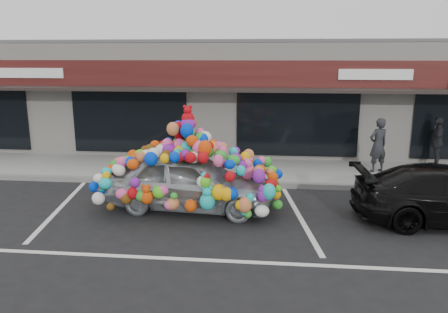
# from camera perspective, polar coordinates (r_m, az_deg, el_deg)

# --- Properties ---
(ground) EXTENTS (90.00, 90.00, 0.00)m
(ground) POSITION_cam_1_polar(r_m,az_deg,el_deg) (10.70, -5.38, -7.64)
(ground) COLOR black
(ground) RESTS_ON ground
(shop_building) EXTENTS (24.00, 7.20, 4.31)m
(shop_building) POSITION_cam_1_polar(r_m,az_deg,el_deg) (18.42, -0.41, 8.09)
(shop_building) COLOR silver
(shop_building) RESTS_ON ground
(sidewalk) EXTENTS (26.00, 3.00, 0.15)m
(sidewalk) POSITION_cam_1_polar(r_m,az_deg,el_deg) (14.43, -2.33, -1.76)
(sidewalk) COLOR gray
(sidewalk) RESTS_ON ground
(kerb) EXTENTS (26.00, 0.18, 0.16)m
(kerb) POSITION_cam_1_polar(r_m,az_deg,el_deg) (13.00, -3.27, -3.45)
(kerb) COLOR slate
(kerb) RESTS_ON ground
(parking_stripe_left) EXTENTS (0.73, 4.37, 0.01)m
(parking_stripe_left) POSITION_cam_1_polar(r_m,az_deg,el_deg) (11.89, -20.59, -6.27)
(parking_stripe_left) COLOR silver
(parking_stripe_left) RESTS_ON ground
(parking_stripe_mid) EXTENTS (0.73, 4.37, 0.01)m
(parking_stripe_mid) POSITION_cam_1_polar(r_m,az_deg,el_deg) (10.72, 9.82, -7.71)
(parking_stripe_mid) COLOR silver
(parking_stripe_mid) RESTS_ON ground
(lane_line) EXTENTS (14.00, 0.12, 0.01)m
(lane_line) POSITION_cam_1_polar(r_m,az_deg,el_deg) (8.40, 5.34, -13.66)
(lane_line) COLOR silver
(lane_line) RESTS_ON ground
(toy_car) EXTENTS (3.02, 4.60, 2.59)m
(toy_car) POSITION_cam_1_polar(r_m,az_deg,el_deg) (10.88, -4.48, -2.39)
(toy_car) COLOR gray
(toy_car) RESTS_ON ground
(pedestrian_a) EXTENTS (0.74, 0.64, 1.73)m
(pedestrian_a) POSITION_cam_1_polar(r_m,az_deg,el_deg) (14.56, 19.48, 1.41)
(pedestrian_a) COLOR black
(pedestrian_a) RESTS_ON sidewalk
(pedestrian_c) EXTENTS (1.05, 0.62, 1.67)m
(pedestrian_c) POSITION_cam_1_polar(r_m,az_deg,el_deg) (15.99, 26.06, 1.72)
(pedestrian_c) COLOR #252328
(pedestrian_c) RESTS_ON sidewalk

